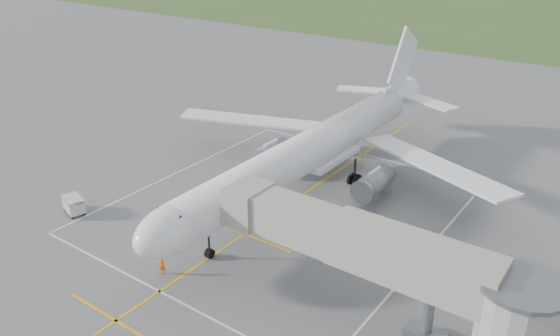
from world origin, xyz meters
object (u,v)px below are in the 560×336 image
Objects in this scene: ramp_worker_wing at (258,166)px; baggage_cart at (74,205)px; airliner at (312,149)px; ramp_worker_nose at (162,265)px; jet_bridge at (399,269)px.

baggage_cart is at bearing 107.23° from ramp_worker_wing.
ramp_worker_nose is (-1.45, -19.06, -3.56)m from airliner.
baggage_cart is at bearing 161.91° from ramp_worker_nose.
ramp_worker_wing is at bearing -178.13° from airliner.
baggage_cart is 13.96m from ramp_worker_nose.
ramp_worker_nose reaches higher than baggage_cart.
airliner is 21.22m from jet_bridge.
airliner is 19.45m from ramp_worker_nose.
jet_bridge reaches higher than baggage_cart.
ramp_worker_nose is at bearing 9.26° from baggage_cart.
baggage_cart is 1.61× the size of ramp_worker_nose.
jet_bridge is 8.79× the size of baggage_cart.
airliner is 7.52m from ramp_worker_wing.
airliner is at bearing -133.98° from ramp_worker_wing.
baggage_cart is (-15.28, -17.16, -3.55)m from airliner.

